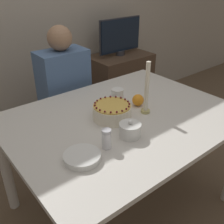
{
  "coord_description": "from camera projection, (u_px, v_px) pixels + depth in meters",
  "views": [
    {
      "loc": [
        -0.97,
        -1.09,
        1.6
      ],
      "look_at": [
        -0.07,
        0.03,
        0.82
      ],
      "focal_mm": 42.0,
      "sensor_mm": 36.0,
      "label": 1
    }
  ],
  "objects": [
    {
      "name": "dining_table",
      "position": [
        123.0,
        130.0,
        1.72
      ],
      "size": [
        1.44,
        1.1,
        0.77
      ],
      "color": "beige",
      "rests_on": "ground_plane"
    },
    {
      "name": "wall_behind",
      "position": [
        24.0,
        6.0,
        2.38
      ],
      "size": [
        8.0,
        0.05,
        2.6
      ],
      "color": "#ADA393",
      "rests_on": "ground_plane"
    },
    {
      "name": "sugar_shaker",
      "position": [
        107.0,
        139.0,
        1.35
      ],
      "size": [
        0.05,
        0.05,
        0.11
      ],
      "color": "white",
      "rests_on": "dining_table"
    },
    {
      "name": "candle",
      "position": [
        147.0,
        92.0,
        1.64
      ],
      "size": [
        0.06,
        0.06,
        0.34
      ],
      "color": "tan",
      "rests_on": "dining_table"
    },
    {
      "name": "tv_monitor",
      "position": [
        120.0,
        36.0,
        2.87
      ],
      "size": [
        0.55,
        0.1,
        0.4
      ],
      "color": "#2D2D33",
      "rests_on": "side_cabinet"
    },
    {
      "name": "person_man_blue_shirt",
      "position": [
        66.0,
        107.0,
        2.29
      ],
      "size": [
        0.4,
        0.34,
        1.23
      ],
      "rotation": [
        0.0,
        0.0,
        3.14
      ],
      "color": "#2D2D38",
      "rests_on": "ground_plane"
    },
    {
      "name": "ground_plane",
      "position": [
        121.0,
        202.0,
        2.04
      ],
      "size": [
        12.0,
        12.0,
        0.0
      ],
      "primitive_type": "plane",
      "color": "brown"
    },
    {
      "name": "plate_stack",
      "position": [
        82.0,
        157.0,
        1.28
      ],
      "size": [
        0.19,
        0.19,
        0.03
      ],
      "color": "silver",
      "rests_on": "dining_table"
    },
    {
      "name": "side_cabinet",
      "position": [
        120.0,
        85.0,
        3.15
      ],
      "size": [
        0.7,
        0.46,
        0.74
      ],
      "color": "#4C3828",
      "rests_on": "ground_plane"
    },
    {
      "name": "cake",
      "position": [
        112.0,
        111.0,
        1.63
      ],
      "size": [
        0.24,
        0.24,
        0.1
      ],
      "color": "#EFE5CC",
      "rests_on": "dining_table"
    },
    {
      "name": "sugar_bowl",
      "position": [
        130.0,
        130.0,
        1.45
      ],
      "size": [
        0.12,
        0.12,
        0.1
      ],
      "color": "silver",
      "rests_on": "dining_table"
    },
    {
      "name": "cup",
      "position": [
        117.0,
        96.0,
        1.83
      ],
      "size": [
        0.08,
        0.08,
        0.1
      ],
      "color": "white",
      "rests_on": "dining_table"
    },
    {
      "name": "orange_fruit_0",
      "position": [
        138.0,
        100.0,
        1.78
      ],
      "size": [
        0.08,
        0.08,
        0.08
      ],
      "color": "orange",
      "rests_on": "dining_table"
    }
  ]
}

